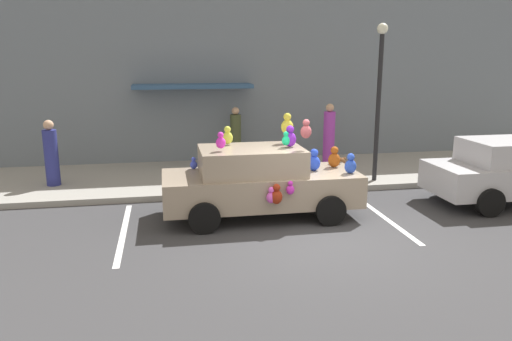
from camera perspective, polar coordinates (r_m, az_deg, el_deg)
ground_plane at (r=9.90m, az=7.57°, el=-7.57°), size 60.00×60.00×0.00m
sidewalk at (r=14.50m, az=1.50°, el=-0.41°), size 24.00×4.00×0.15m
storefront_building at (r=16.19m, az=-0.11°, el=12.17°), size 24.00×1.25×6.40m
parking_stripe_front at (r=11.39m, az=14.29°, el=-5.06°), size 0.12×3.60×0.01m
parking_stripe_rear at (r=10.43m, az=-14.98°, el=-6.81°), size 0.12×3.60×0.01m
plush_covered_car at (r=10.78m, az=0.41°, el=-1.21°), size 4.24×1.96×2.22m
teddy_bear_on_sidewalk at (r=13.94m, az=9.79°, el=0.28°), size 0.30×0.25×0.58m
street_lamp_post at (r=13.51m, az=13.99°, el=9.28°), size 0.28×0.28×4.12m
pedestrian_near_shopfront at (r=15.51m, az=8.39°, el=3.95°), size 0.36×0.36×1.88m
pedestrian_walking_past at (r=13.87m, az=-22.48°, el=1.65°), size 0.35×0.35×1.71m
pedestrian_by_lamp at (r=15.56m, az=-2.35°, el=3.89°), size 0.34×0.34×1.75m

